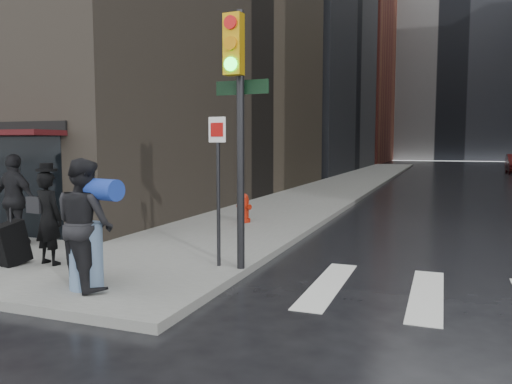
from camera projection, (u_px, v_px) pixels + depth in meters
ground at (120, 280)px, 8.80m from camera, size 140.00×140.00×0.00m
sidewalk_left at (360, 179)px, 33.95m from camera, size 4.00×50.00×0.15m
bldg_left_far at (308, 69)px, 69.89m from camera, size 22.00×20.00×26.00m
bldg_distant at (452, 57)px, 77.85m from camera, size 40.00×12.00×32.00m
man_overcoat at (41, 222)px, 9.26m from camera, size 1.13×0.93×1.93m
man_jeans at (85, 223)px, 7.70m from camera, size 1.40×1.19×2.03m
man_greycoat at (15, 200)px, 11.10m from camera, size 1.23×0.59×2.03m
traffic_light at (236, 104)px, 8.68m from camera, size 1.14×0.53×4.55m
fire_hydrant at (244, 209)px, 14.36m from camera, size 0.49×0.37×0.84m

